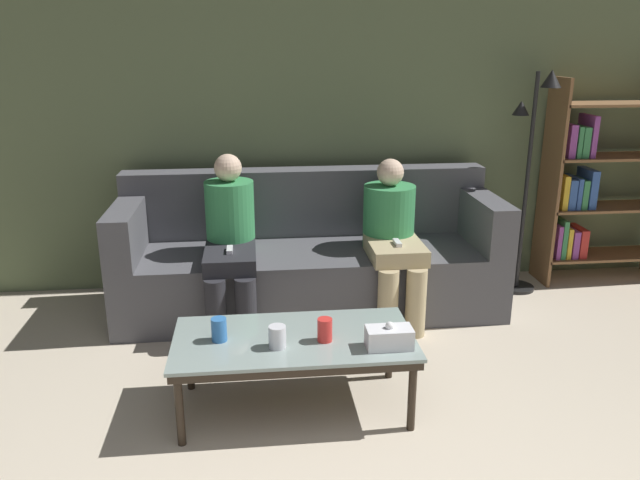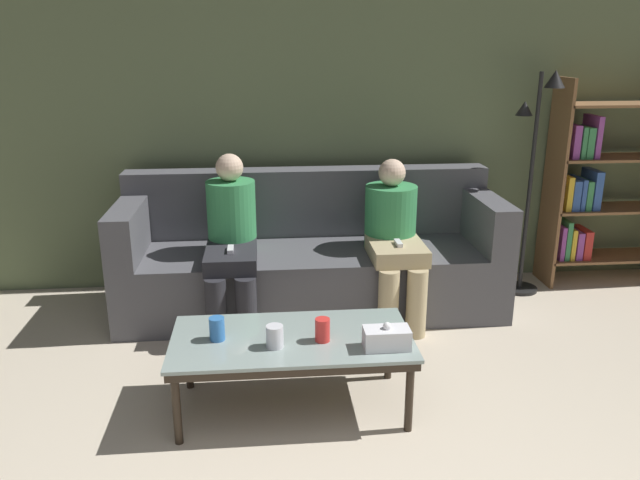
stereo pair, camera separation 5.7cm
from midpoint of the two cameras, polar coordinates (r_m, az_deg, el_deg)
wall_back at (r=4.64m, az=-2.00°, el=11.58°), size 12.00×0.06×2.60m
couch at (r=4.36m, az=-1.36°, el=-1.77°), size 2.59×0.86×0.93m
coffee_table at (r=3.14m, az=-2.94°, el=-9.49°), size 1.19×0.60×0.40m
cup_near_left at (r=3.10m, az=-9.74°, el=-8.07°), size 0.08×0.08×0.12m
cup_near_right at (r=3.06m, az=-0.10°, el=-8.22°), size 0.07×0.07×0.12m
cup_far_center at (r=3.01m, az=-4.48°, el=-8.82°), size 0.08×0.08×0.11m
tissue_box at (r=3.01m, az=5.79°, el=-8.85°), size 0.22×0.12×0.13m
bookshelf at (r=5.16m, az=23.40°, el=4.48°), size 0.97×0.32×1.55m
standing_lamp at (r=4.72m, az=18.41°, el=6.96°), size 0.31×0.26×1.61m
seated_person_left_end at (r=4.04m, az=-8.62°, el=0.23°), size 0.32×0.72×1.11m
seated_person_mid_left at (r=4.15m, az=6.22°, el=0.57°), size 0.35×0.69×1.06m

